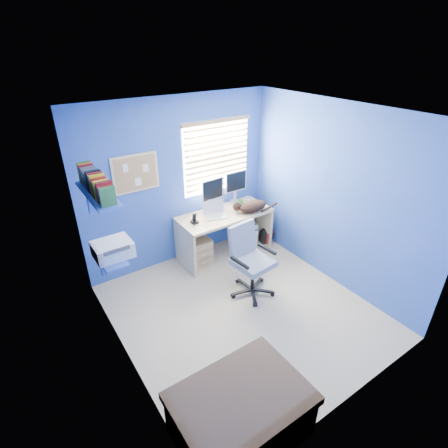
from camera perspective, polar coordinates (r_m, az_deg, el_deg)
floor at (r=4.72m, az=3.01°, el=-13.87°), size 3.00×3.20×0.00m
ceiling at (r=3.56m, az=4.07°, el=17.46°), size 3.00×3.20×0.00m
wall_back at (r=5.22m, az=-7.28°, el=6.57°), size 3.00×0.01×2.50m
wall_front at (r=3.11m, az=22.02°, el=-12.26°), size 3.00×0.01×2.50m
wall_left at (r=3.42m, az=-17.15°, el=-7.25°), size 0.01×3.20×2.50m
wall_right at (r=4.96m, az=17.42°, el=4.26°), size 0.01×3.20×2.50m
desk at (r=5.60m, az=0.11°, el=-1.63°), size 1.48×0.65×0.74m
laptop at (r=5.28m, az=-1.39°, el=2.29°), size 0.39×0.34×0.22m
monitor_left at (r=5.39m, az=-1.99°, el=4.74°), size 0.41×0.16×0.54m
monitor_right at (r=5.70m, az=1.81°, el=6.10°), size 0.40×0.13×0.54m
phone at (r=5.12m, az=-4.87°, el=1.01°), size 0.09×0.11×0.17m
mug at (r=5.65m, az=2.72°, el=3.43°), size 0.10×0.09×0.10m
cd_spindle at (r=5.84m, az=4.06°, el=4.09°), size 0.13×0.13×0.07m
cat at (r=5.47m, az=4.77°, el=2.91°), size 0.54×0.43×0.17m
tower_pc at (r=5.97m, az=3.72°, el=-1.26°), size 0.26×0.47×0.45m
drawer_boxes at (r=5.49m, az=-4.07°, el=-4.44°), size 0.35×0.28×0.41m
yellow_book at (r=5.81m, az=3.79°, el=-3.35°), size 0.03×0.17×0.24m
backpack at (r=6.01m, az=6.96°, el=-1.84°), size 0.34×0.30×0.34m
bed_corner at (r=3.47m, az=2.71°, el=-28.65°), size 1.09×0.77×0.52m
office_chair at (r=4.81m, az=4.29°, el=-7.32°), size 0.64×0.64×1.00m
window_blinds at (r=5.40m, az=-1.10°, el=10.91°), size 1.15×0.05×1.10m
corkboard at (r=4.87m, az=-14.23°, el=8.04°), size 0.64×0.02×0.52m
wall_shelves at (r=3.99m, az=-19.01°, el=0.92°), size 0.42×0.90×1.05m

